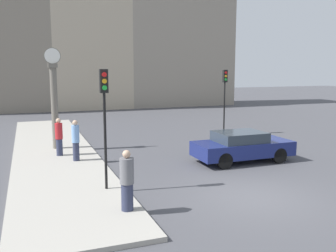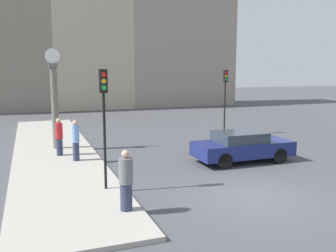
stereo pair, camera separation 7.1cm
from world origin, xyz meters
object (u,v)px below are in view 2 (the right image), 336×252
Objects in this scene: traffic_light_far at (225,89)px; pedestrian_grey_jacket at (126,181)px; sedan_car at (242,146)px; street_clock at (55,100)px; traffic_light_near at (104,104)px; pedestrian_blue_stripe at (76,140)px; pedestrian_red_top at (59,137)px.

traffic_light_far reaches higher than pedestrian_grey_jacket.
street_clock reaches higher than sedan_car.
traffic_light_near is 0.98× the size of traffic_light_far.
street_clock is at bearing 145.54° from sedan_car.
pedestrian_blue_stripe is at bearing -157.11° from traffic_light_far.
sedan_car is 9.36m from street_clock.
pedestrian_blue_stripe is (0.62, -2.96, -1.51)m from street_clock.
pedestrian_red_top is at bearing -164.75° from traffic_light_far.
traffic_light_far is 10.20m from street_clock.
sedan_car is at bearing -34.46° from street_clock.
pedestrian_red_top is (-1.05, 5.54, -1.95)m from traffic_light_near.
pedestrian_grey_jacket is at bearing -146.68° from sedan_car.
pedestrian_red_top is at bearing 100.74° from traffic_light_near.
pedestrian_blue_stripe reaches higher than pedestrian_red_top.
pedestrian_grey_jacket is (0.17, -2.11, -1.97)m from traffic_light_near.
street_clock is 2.87× the size of pedestrian_red_top.
traffic_light_near is 12.30m from traffic_light_far.
pedestrian_grey_jacket is (0.63, -6.39, -0.04)m from pedestrian_blue_stripe.
traffic_light_far is (2.58, 6.26, 2.17)m from sedan_car.
traffic_light_near is 4.72m from pedestrian_blue_stripe.
traffic_light_near reaches higher than pedestrian_red_top.
traffic_light_far is at bearing 5.99° from street_clock.
pedestrian_blue_stripe is (-6.95, 2.23, 0.34)m from sedan_car.
traffic_light_far reaches higher than pedestrian_blue_stripe.
street_clock is (-1.07, 7.24, -0.41)m from traffic_light_near.
sedan_car is at bearing 33.32° from pedestrian_grey_jacket.
pedestrian_blue_stripe reaches higher than pedestrian_grey_jacket.
sedan_car is 7.11m from traffic_light_far.
street_clock is at bearing -174.01° from traffic_light_far.
traffic_light_far is at bearing 67.61° from sedan_car.
sedan_car is 2.51× the size of pedestrian_grey_jacket.
street_clock reaches higher than traffic_light_near.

